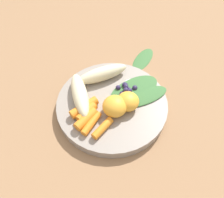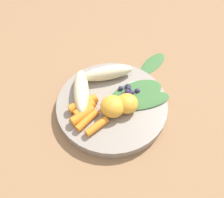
% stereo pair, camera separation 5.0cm
% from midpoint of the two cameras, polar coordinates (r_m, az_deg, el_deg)
% --- Properties ---
extents(ground_plane, '(2.40, 2.40, 0.00)m').
position_cam_midpoint_polar(ground_plane, '(0.53, 2.72, -2.33)').
color(ground_plane, '#99704C').
extents(bowl, '(0.25, 0.25, 0.02)m').
position_cam_midpoint_polar(bowl, '(0.52, 2.76, -1.61)').
color(bowl, gray).
rests_on(bowl, ground_plane).
extents(banana_peeled_left, '(0.13, 0.07, 0.03)m').
position_cam_midpoint_polar(banana_peeled_left, '(0.51, -4.94, 1.91)').
color(banana_peeled_left, beige).
rests_on(banana_peeled_left, bowl).
extents(banana_peeled_right, '(0.06, 0.13, 0.03)m').
position_cam_midpoint_polar(banana_peeled_right, '(0.54, 1.47, 6.40)').
color(banana_peeled_right, beige).
rests_on(banana_peeled_right, bowl).
extents(orange_segment_near, '(0.05, 0.05, 0.04)m').
position_cam_midpoint_polar(orange_segment_near, '(0.49, 6.69, -1.30)').
color(orange_segment_near, '#F4A833').
rests_on(orange_segment_near, bowl).
extents(orange_segment_far, '(0.05, 0.05, 0.04)m').
position_cam_midpoint_polar(orange_segment_far, '(0.48, 3.18, -2.06)').
color(orange_segment_far, '#F4A833').
rests_on(orange_segment_far, bowl).
extents(carrot_front, '(0.03, 0.07, 0.02)m').
position_cam_midpoint_polar(carrot_front, '(0.49, -4.44, -1.36)').
color(carrot_front, orange).
rests_on(carrot_front, bowl).
extents(carrot_mid_left, '(0.03, 0.05, 0.02)m').
position_cam_midpoint_polar(carrot_mid_left, '(0.48, -3.84, -3.06)').
color(carrot_mid_left, orange).
rests_on(carrot_mid_left, bowl).
extents(carrot_mid_right, '(0.03, 0.06, 0.02)m').
position_cam_midpoint_polar(carrot_mid_right, '(0.48, -4.43, -4.26)').
color(carrot_mid_right, orange).
rests_on(carrot_mid_right, bowl).
extents(carrot_rear, '(0.04, 0.06, 0.01)m').
position_cam_midpoint_polar(carrot_rear, '(0.47, -3.30, -5.50)').
color(carrot_rear, orange).
rests_on(carrot_rear, bowl).
extents(carrot_small, '(0.03, 0.05, 0.02)m').
position_cam_midpoint_polar(carrot_small, '(0.46, -0.76, -7.10)').
color(carrot_small, orange).
rests_on(carrot_small, bowl).
extents(blueberry_pile, '(0.06, 0.05, 0.02)m').
position_cam_midpoint_polar(blueberry_pile, '(0.52, 7.06, 1.13)').
color(blueberry_pile, '#2D234C').
rests_on(blueberry_pile, bowl).
extents(coconut_shred_patch, '(0.05, 0.05, 0.00)m').
position_cam_midpoint_polar(coconut_shred_patch, '(0.53, 8.58, 2.32)').
color(coconut_shred_patch, white).
rests_on(coconut_shred_patch, bowl).
extents(kale_leaf_left, '(0.06, 0.12, 0.00)m').
position_cam_midpoint_polar(kale_leaf_left, '(0.52, 10.94, -0.57)').
color(kale_leaf_left, '#3D7038').
rests_on(kale_leaf_left, bowl).
extents(kale_leaf_right, '(0.06, 0.13, 0.00)m').
position_cam_midpoint_polar(kale_leaf_right, '(0.53, 8.97, 1.49)').
color(kale_leaf_right, '#3D7038').
rests_on(kale_leaf_right, bowl).
extents(kale_leaf_stray, '(0.08, 0.11, 0.01)m').
position_cam_midpoint_polar(kale_leaf_stray, '(0.63, 12.49, 8.70)').
color(kale_leaf_stray, '#3D7038').
rests_on(kale_leaf_stray, ground_plane).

